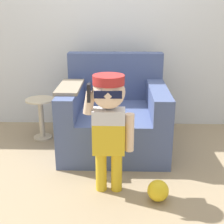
{
  "coord_description": "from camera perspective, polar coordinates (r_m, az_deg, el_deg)",
  "views": [
    {
      "loc": [
        0.12,
        -2.82,
        1.4
      ],
      "look_at": [
        0.05,
        -0.25,
        0.52
      ],
      "focal_mm": 50.0,
      "sensor_mm": 36.0,
      "label": 1
    }
  ],
  "objects": [
    {
      "name": "armchair",
      "position": [
        3.21,
        0.42,
        -0.92
      ],
      "size": [
        1.05,
        1.01,
        0.92
      ],
      "color": "#475684",
      "rests_on": "ground_plane"
    },
    {
      "name": "toy_ball",
      "position": [
        2.44,
        8.42,
        -14.04
      ],
      "size": [
        0.16,
        0.16,
        0.16
      ],
      "color": "yellow",
      "rests_on": "ground_plane"
    },
    {
      "name": "side_table",
      "position": [
        3.48,
        -12.83,
        -0.48
      ],
      "size": [
        0.31,
        0.31,
        0.45
      ],
      "color": "beige",
      "rests_on": "ground_plane"
    },
    {
      "name": "wall_back",
      "position": [
        3.69,
        -0.3,
        17.31
      ],
      "size": [
        10.0,
        0.05,
        2.6
      ],
      "color": "silver",
      "rests_on": "ground_plane"
    },
    {
      "name": "person_child",
      "position": [
        2.31,
        -0.57,
        -0.8
      ],
      "size": [
        0.38,
        0.29,
        0.93
      ],
      "color": "gold",
      "rests_on": "ground_plane"
    },
    {
      "name": "ground_plane",
      "position": [
        3.15,
        -0.79,
        -7.56
      ],
      "size": [
        10.0,
        10.0,
        0.0
      ],
      "primitive_type": "plane",
      "color": "#998466"
    }
  ]
}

